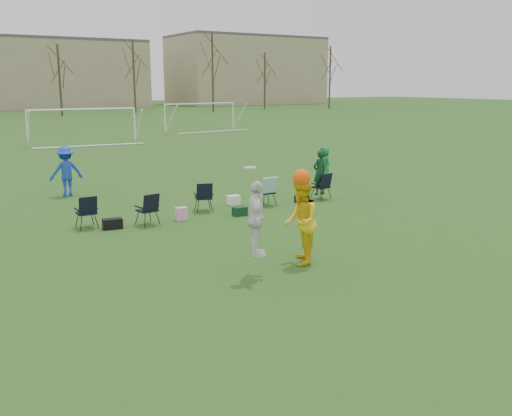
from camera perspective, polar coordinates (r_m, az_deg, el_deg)
ground at (r=11.39m, az=6.56°, el=-9.04°), size 260.00×260.00×0.00m
fielder_blue at (r=22.48m, az=-18.47°, el=3.50°), size 1.21×0.70×1.86m
fielder_green_far at (r=24.70m, az=6.83°, el=4.39°), size 0.56×0.79×1.52m
center_contest at (r=12.92m, az=3.25°, el=-1.18°), size 2.36×1.41×2.43m
sideline_setup at (r=18.97m, az=-2.41°, el=1.38°), size 9.13×1.91×1.80m
goal_mid at (r=41.74m, az=-16.96°, el=8.77°), size 7.40×0.63×2.46m
goal_right at (r=51.58m, az=-5.58°, el=9.82°), size 7.35×1.14×2.46m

